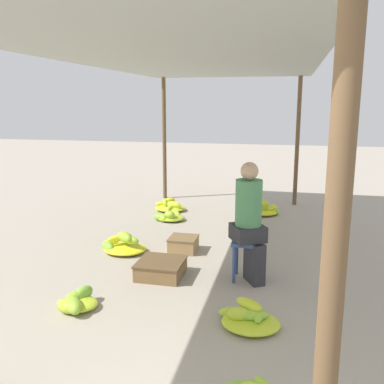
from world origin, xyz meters
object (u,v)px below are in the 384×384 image
at_px(banana_pile_left_0, 122,245).
at_px(crate_mid, 161,268).
at_px(stool, 247,248).
at_px(vendor_seated, 250,219).
at_px(crate_near, 183,244).
at_px(banana_pile_right_1, 249,318).
at_px(banana_pile_left_2, 169,217).
at_px(banana_pile_right_3, 263,210).
at_px(banana_pile_right_2, 249,227).
at_px(banana_pile_left_3, 170,206).
at_px(banana_pile_left_1, 76,302).

height_order(banana_pile_left_0, crate_mid, banana_pile_left_0).
xyz_separation_m(stool, crate_mid, (-1.00, -0.13, -0.28)).
bearing_deg(vendor_seated, stool, 150.29).
distance_m(stool, vendor_seated, 0.35).
bearing_deg(crate_near, banana_pile_right_1, -59.66).
height_order(banana_pile_left_2, banana_pile_right_3, banana_pile_right_3).
xyz_separation_m(vendor_seated, banana_pile_left_0, (-1.79, 0.57, -0.63)).
bearing_deg(banana_pile_left_2, banana_pile_right_2, -13.42).
xyz_separation_m(banana_pile_left_3, banana_pile_right_3, (1.75, 0.09, 0.01)).
bearing_deg(banana_pile_right_3, crate_near, -112.96).
bearing_deg(stool, vendor_seated, -29.71).
height_order(stool, banana_pile_left_2, stool).
bearing_deg(vendor_seated, banana_pile_left_2, 125.47).
relative_size(banana_pile_left_2, banana_pile_right_2, 0.94).
distance_m(stool, banana_pile_left_1, 1.96).
bearing_deg(banana_pile_left_3, vendor_seated, -58.78).
relative_size(banana_pile_left_1, banana_pile_right_2, 0.88).
distance_m(banana_pile_right_2, crate_near, 1.37).
xyz_separation_m(vendor_seated, banana_pile_left_2, (-1.59, 2.23, -0.66)).
bearing_deg(banana_pile_left_2, crate_mid, -76.32).
distance_m(vendor_seated, banana_pile_right_3, 3.08).
distance_m(banana_pile_right_3, crate_near, 2.42).
bearing_deg(stool, banana_pile_right_2, 94.44).
bearing_deg(banana_pile_right_3, stool, -89.85).
bearing_deg(vendor_seated, banana_pile_right_2, 94.98).
xyz_separation_m(banana_pile_left_1, crate_mid, (0.59, 0.98, 0.02)).
xyz_separation_m(stool, banana_pile_left_2, (-1.57, 2.22, -0.31)).
bearing_deg(stool, banana_pile_left_1, -144.96).
xyz_separation_m(stool, banana_pile_left_0, (-1.77, 0.56, -0.28)).
relative_size(banana_pile_left_3, crate_mid, 1.17).
bearing_deg(stool, banana_pile_left_0, 162.40).
distance_m(stool, banana_pile_left_3, 3.41).
relative_size(banana_pile_left_1, crate_mid, 0.97).
relative_size(banana_pile_right_2, crate_mid, 1.11).
distance_m(stool, crate_near, 1.26).
relative_size(stool, banana_pile_right_2, 0.80).
xyz_separation_m(banana_pile_left_2, crate_mid, (0.57, -2.36, 0.03)).
distance_m(banana_pile_left_2, crate_near, 1.58).
bearing_deg(banana_pile_right_1, crate_near, 120.34).
bearing_deg(banana_pile_left_2, banana_pile_left_3, 104.68).
height_order(vendor_seated, banana_pile_right_2, vendor_seated).
bearing_deg(stool, banana_pile_right_3, 90.15).
height_order(banana_pile_left_3, banana_pile_right_1, banana_pile_right_1).
xyz_separation_m(banana_pile_left_3, crate_mid, (0.75, -3.05, 0.01)).
distance_m(stool, banana_pile_right_1, 1.12).
height_order(vendor_seated, banana_pile_left_1, vendor_seated).
xyz_separation_m(banana_pile_left_2, banana_pile_right_3, (1.57, 0.78, 0.03)).
height_order(banana_pile_left_3, crate_mid, banana_pile_left_3).
bearing_deg(banana_pile_left_0, banana_pile_left_3, 89.63).
height_order(stool, banana_pile_right_1, stool).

